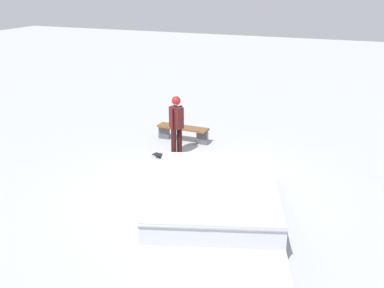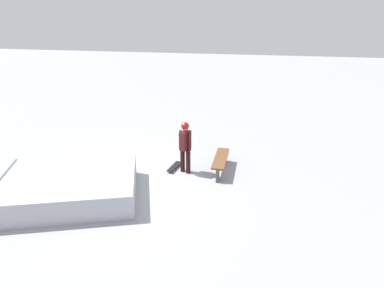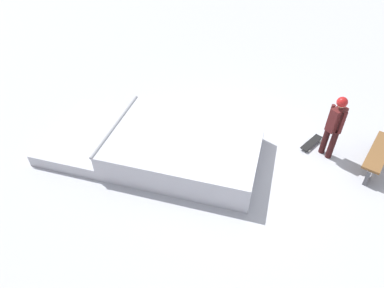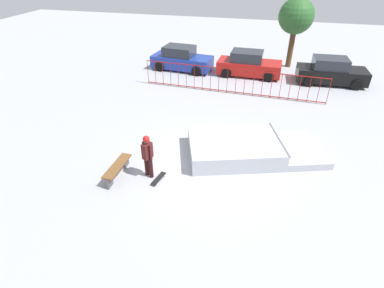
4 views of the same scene
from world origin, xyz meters
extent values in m
plane|color=#A8AAB2|center=(0.00, 0.00, 0.00)|extent=(60.00, 60.00, 0.00)
cube|color=#B0B3BB|center=(1.01, 0.73, 0.35)|extent=(4.23, 3.59, 0.70)
cube|color=#B0B3BB|center=(3.58, 1.57, 0.15)|extent=(2.52, 3.03, 0.30)
cylinder|color=gray|center=(2.72, 1.29, 0.70)|extent=(0.88, 2.50, 0.08)
cylinder|color=black|center=(-1.97, -1.35, 0.41)|extent=(0.15, 0.15, 0.82)
cylinder|color=black|center=(-1.76, -1.44, 0.41)|extent=(0.15, 0.15, 0.82)
cube|color=#4C1919|center=(-1.86, -1.40, 1.12)|extent=(0.35, 0.44, 0.60)
cylinder|color=#4C1919|center=(-2.03, -1.33, 1.12)|extent=(0.09, 0.09, 0.60)
cylinder|color=#4C1919|center=(-1.70, -1.47, 1.12)|extent=(0.09, 0.09, 0.60)
sphere|color=tan|center=(-1.86, -1.40, 1.57)|extent=(0.22, 0.22, 0.22)
sphere|color=#A51919|center=(-1.86, -1.40, 1.60)|extent=(0.25, 0.25, 0.25)
cube|color=black|center=(-1.45, -1.56, 0.08)|extent=(0.36, 0.82, 0.02)
cylinder|color=silver|center=(-1.51, -1.27, 0.03)|extent=(0.04, 0.06, 0.06)
cylinder|color=silver|center=(-1.28, -1.31, 0.03)|extent=(0.04, 0.06, 0.06)
cylinder|color=silver|center=(-1.62, -1.81, 0.03)|extent=(0.04, 0.06, 0.06)
cylinder|color=silver|center=(-1.39, -1.86, 0.03)|extent=(0.04, 0.06, 0.06)
cube|color=brown|center=(-2.98, -1.68, 0.45)|extent=(0.46, 1.61, 0.06)
cube|color=#4C4C51|center=(-3.01, -2.33, 0.21)|extent=(0.08, 0.36, 0.42)
cube|color=#4C4C51|center=(-2.96, -1.03, 0.21)|extent=(0.08, 0.36, 0.42)
camera|label=1|loc=(9.31, 3.56, 4.80)|focal=42.87mm
camera|label=2|loc=(-3.76, 7.91, 5.03)|focal=30.45mm
camera|label=3|loc=(-2.69, 5.89, 5.97)|focal=32.21mm
camera|label=4|loc=(1.86, -9.73, 7.15)|focal=28.59mm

